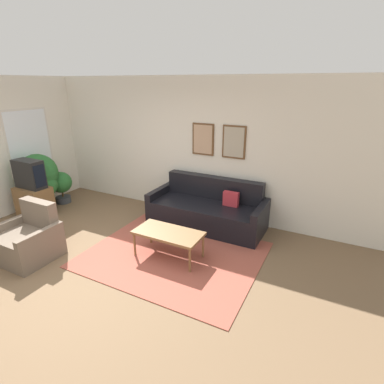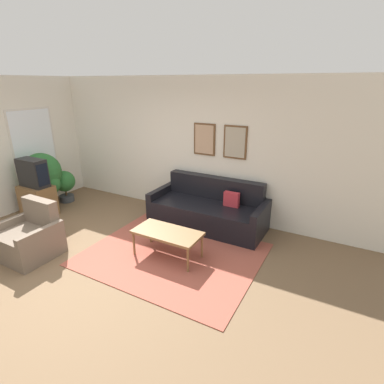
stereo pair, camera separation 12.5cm
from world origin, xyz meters
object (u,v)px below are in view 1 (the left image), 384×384
at_px(armchair, 28,240).
at_px(coffee_table, 168,234).
at_px(potted_plant_tall, 38,174).
at_px(couch, 208,210).
at_px(tv, 29,174).

bearing_deg(armchair, coffee_table, 38.21).
height_order(armchair, potted_plant_tall, potted_plant_tall).
distance_m(couch, coffee_table, 1.30).
bearing_deg(tv, potted_plant_tall, 123.42).
bearing_deg(couch, tv, -159.37).
bearing_deg(tv, armchair, -39.77).
xyz_separation_m(armchair, potted_plant_tall, (-1.48, 1.38, 0.49)).
xyz_separation_m(couch, potted_plant_tall, (-3.48, -0.89, 0.47)).
height_order(coffee_table, potted_plant_tall, potted_plant_tall).
bearing_deg(coffee_table, armchair, -152.97).
height_order(couch, armchair, couch).
relative_size(coffee_table, tv, 1.70).
bearing_deg(coffee_table, couch, 86.60).
bearing_deg(potted_plant_tall, armchair, -43.07).
height_order(couch, tv, tv).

